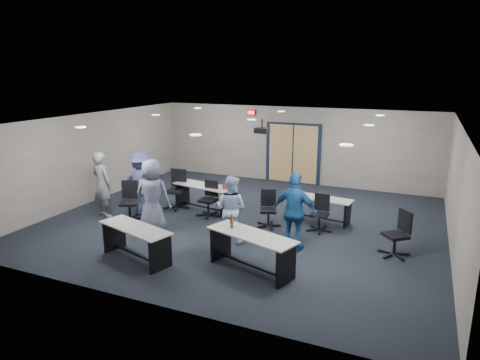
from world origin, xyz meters
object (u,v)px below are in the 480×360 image
at_px(chair_back_b, 208,199).
at_px(person_gray, 102,184).
at_px(chair_loose_left, 129,202).
at_px(person_navy, 295,212).
at_px(person_plaid, 152,196).
at_px(chair_back_d, 319,213).
at_px(table_front_right, 251,245).
at_px(person_lightblue, 231,209).
at_px(chair_loose_right, 396,234).
at_px(chair_back_c, 268,209).
at_px(table_back_left, 204,193).
at_px(chair_back_a, 176,190).
at_px(table_front_left, 136,237).
at_px(table_back_right, 321,205).
at_px(person_back, 141,184).

relative_size(chair_back_b, person_gray, 0.53).
xyz_separation_m(chair_loose_left, person_navy, (4.62, -0.14, 0.37)).
distance_m(person_gray, person_plaid, 1.91).
distance_m(chair_back_d, person_plaid, 4.19).
xyz_separation_m(table_front_right, person_plaid, (-3.09, 1.08, 0.38)).
distance_m(person_gray, person_navy, 5.48).
bearing_deg(person_lightblue, chair_loose_right, -164.59).
height_order(table_front_right, chair_back_c, table_front_right).
distance_m(table_back_left, chair_loose_right, 5.39).
distance_m(table_front_right, person_lightblue, 1.63).
xyz_separation_m(chair_back_a, person_lightblue, (2.50, -1.60, 0.23)).
xyz_separation_m(table_front_left, table_front_right, (2.44, 0.50, 0.04)).
bearing_deg(chair_back_d, table_back_right, 102.60).
relative_size(table_front_left, table_back_right, 1.14).
bearing_deg(chair_loose_left, person_navy, -27.98).
bearing_deg(chair_back_a, table_front_right, -47.42).
distance_m(table_front_right, chair_back_c, 2.55).
xyz_separation_m(table_back_left, chair_back_a, (-0.84, -0.16, 0.05)).
xyz_separation_m(chair_back_d, person_gray, (-5.72, -1.27, 0.45)).
height_order(table_back_right, person_navy, person_navy).
distance_m(table_back_left, chair_back_a, 0.86).
bearing_deg(table_front_right, chair_back_b, 150.01).
xyz_separation_m(table_front_right, table_back_right, (0.63, 3.43, -0.09)).
xyz_separation_m(chair_loose_right, person_lightblue, (-3.62, -0.65, 0.29)).
height_order(table_back_left, person_gray, person_gray).
relative_size(chair_back_c, chair_loose_left, 0.90).
xyz_separation_m(table_back_left, person_back, (-1.41, -1.04, 0.39)).
bearing_deg(person_plaid, chair_loose_left, -33.26).
height_order(table_front_right, person_back, person_back).
xyz_separation_m(table_back_right, chair_loose_left, (-4.74, -1.98, 0.08)).
height_order(person_gray, person_plaid, same).
height_order(table_back_left, chair_loose_left, chair_loose_left).
relative_size(chair_loose_left, person_back, 0.58).
distance_m(chair_loose_right, person_navy, 2.21).
height_order(table_back_right, person_back, person_back).
height_order(table_front_right, chair_loose_left, table_front_right).
bearing_deg(chair_back_a, person_navy, -29.20).
bearing_deg(chair_back_b, person_lightblue, -44.16).
relative_size(chair_back_a, person_lightblue, 0.71).
height_order(table_front_right, person_lightblue, person_lightblue).
xyz_separation_m(chair_back_d, chair_loose_right, (1.85, -0.79, 0.04)).
xyz_separation_m(table_front_right, person_lightblue, (-1.02, 1.25, 0.26)).
distance_m(chair_back_a, person_navy, 4.32).
relative_size(chair_back_b, chair_back_c, 1.03).
xyz_separation_m(chair_loose_right, person_gray, (-7.57, -0.47, 0.41)).
xyz_separation_m(chair_back_b, chair_back_c, (1.81, -0.12, -0.02)).
bearing_deg(chair_back_a, table_back_right, -0.38).
bearing_deg(chair_back_a, chair_loose_right, -17.15).
xyz_separation_m(chair_back_c, person_plaid, (-2.56, -1.41, 0.44)).
bearing_deg(chair_back_b, chair_back_a, 170.00).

